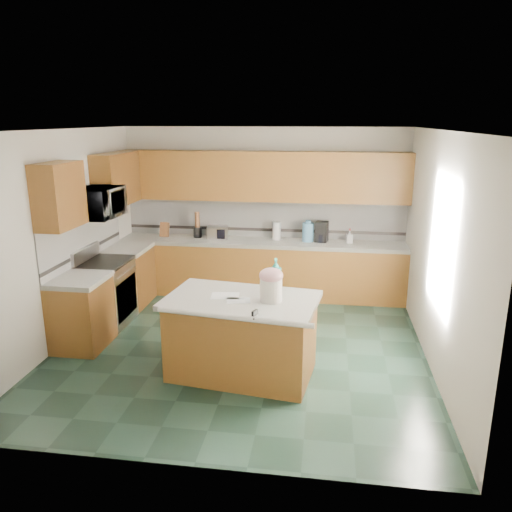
# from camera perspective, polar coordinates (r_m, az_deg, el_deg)

# --- Properties ---
(floor) EXTENTS (4.60, 4.60, 0.00)m
(floor) POSITION_cam_1_polar(r_m,az_deg,el_deg) (6.49, -1.78, -10.34)
(floor) COLOR black
(floor) RESTS_ON ground
(ceiling) EXTENTS (4.60, 4.60, 0.00)m
(ceiling) POSITION_cam_1_polar(r_m,az_deg,el_deg) (5.85, -2.00, 14.21)
(ceiling) COLOR white
(ceiling) RESTS_ON ground
(wall_back) EXTENTS (4.60, 0.04, 2.70)m
(wall_back) POSITION_cam_1_polar(r_m,az_deg,el_deg) (8.27, 0.91, 5.19)
(wall_back) COLOR beige
(wall_back) RESTS_ON ground
(wall_front) EXTENTS (4.60, 0.04, 2.70)m
(wall_front) POSITION_cam_1_polar(r_m,az_deg,el_deg) (3.88, -7.88, -7.08)
(wall_front) COLOR beige
(wall_front) RESTS_ON ground
(wall_left) EXTENTS (0.04, 4.60, 2.70)m
(wall_left) POSITION_cam_1_polar(r_m,az_deg,el_deg) (6.82, -21.47, 1.87)
(wall_left) COLOR beige
(wall_left) RESTS_ON ground
(wall_right) EXTENTS (0.04, 4.60, 2.70)m
(wall_right) POSITION_cam_1_polar(r_m,az_deg,el_deg) (6.08, 20.18, 0.44)
(wall_right) COLOR beige
(wall_right) RESTS_ON ground
(back_base_cab) EXTENTS (4.60, 0.60, 0.86)m
(back_base_cab) POSITION_cam_1_polar(r_m,az_deg,el_deg) (8.18, 0.60, -1.56)
(back_base_cab) COLOR black
(back_base_cab) RESTS_ON ground
(back_countertop) EXTENTS (4.60, 0.64, 0.06)m
(back_countertop) POSITION_cam_1_polar(r_m,az_deg,el_deg) (8.06, 0.61, 1.56)
(back_countertop) COLOR silver
(back_countertop) RESTS_ON back_base_cab
(back_upper_cab) EXTENTS (4.60, 0.33, 0.78)m
(back_upper_cab) POSITION_cam_1_polar(r_m,az_deg,el_deg) (8.01, 0.76, 9.11)
(back_upper_cab) COLOR black
(back_upper_cab) RESTS_ON wall_back
(back_backsplash) EXTENTS (4.60, 0.02, 0.63)m
(back_backsplash) POSITION_cam_1_polar(r_m,az_deg,el_deg) (8.26, 0.88, 4.36)
(back_backsplash) COLOR silver
(back_backsplash) RESTS_ON back_countertop
(back_accent_band) EXTENTS (4.60, 0.01, 0.05)m
(back_accent_band) POSITION_cam_1_polar(r_m,az_deg,el_deg) (8.30, 0.87, 3.03)
(back_accent_band) COLOR black
(back_accent_band) RESTS_ON back_countertop
(left_base_cab_rear) EXTENTS (0.60, 0.82, 0.86)m
(left_base_cab_rear) POSITION_cam_1_polar(r_m,az_deg,el_deg) (8.03, -14.39, -2.39)
(left_base_cab_rear) COLOR black
(left_base_cab_rear) RESTS_ON ground
(left_counter_rear) EXTENTS (0.64, 0.82, 0.06)m
(left_counter_rear) POSITION_cam_1_polar(r_m,az_deg,el_deg) (7.91, -14.61, 0.78)
(left_counter_rear) COLOR silver
(left_counter_rear) RESTS_ON left_base_cab_rear
(left_base_cab_front) EXTENTS (0.60, 0.72, 0.86)m
(left_base_cab_front) POSITION_cam_1_polar(r_m,az_deg,el_deg) (6.73, -19.30, -6.30)
(left_base_cab_front) COLOR black
(left_base_cab_front) RESTS_ON ground
(left_counter_front) EXTENTS (0.64, 0.72, 0.06)m
(left_counter_front) POSITION_cam_1_polar(r_m,az_deg,el_deg) (6.58, -19.65, -2.58)
(left_counter_front) COLOR silver
(left_counter_front) RESTS_ON left_base_cab_front
(left_backsplash) EXTENTS (0.02, 2.30, 0.63)m
(left_backsplash) POSITION_cam_1_polar(r_m,az_deg,el_deg) (7.30, -19.08, 2.01)
(left_backsplash) COLOR silver
(left_backsplash) RESTS_ON wall_left
(left_accent_band) EXTENTS (0.01, 2.30, 0.05)m
(left_accent_band) POSITION_cam_1_polar(r_m,az_deg,el_deg) (7.34, -18.91, 0.53)
(left_accent_band) COLOR black
(left_accent_band) RESTS_ON wall_left
(left_upper_cab_rear) EXTENTS (0.33, 1.09, 0.78)m
(left_upper_cab_rear) POSITION_cam_1_polar(r_m,az_deg,el_deg) (7.90, -15.67, 8.45)
(left_upper_cab_rear) COLOR black
(left_upper_cab_rear) RESTS_ON wall_left
(left_upper_cab_front) EXTENTS (0.33, 0.72, 0.78)m
(left_upper_cab_front) POSITION_cam_1_polar(r_m,az_deg,el_deg) (6.42, -21.58, 6.45)
(left_upper_cab_front) COLOR black
(left_upper_cab_front) RESTS_ON wall_left
(range_body) EXTENTS (0.60, 0.76, 0.88)m
(range_body) POSITION_cam_1_polar(r_m,az_deg,el_deg) (7.35, -16.71, -4.17)
(range_body) COLOR #B7B7BC
(range_body) RESTS_ON ground
(range_oven_door) EXTENTS (0.02, 0.68, 0.55)m
(range_oven_door) POSITION_cam_1_polar(r_m,az_deg,el_deg) (7.25, -14.59, -4.62)
(range_oven_door) COLOR black
(range_oven_door) RESTS_ON range_body
(range_cooktop) EXTENTS (0.62, 0.78, 0.04)m
(range_cooktop) POSITION_cam_1_polar(r_m,az_deg,el_deg) (7.21, -16.99, -0.72)
(range_cooktop) COLOR black
(range_cooktop) RESTS_ON range_body
(range_handle) EXTENTS (0.02, 0.66, 0.02)m
(range_handle) POSITION_cam_1_polar(r_m,az_deg,el_deg) (7.12, -14.58, -1.76)
(range_handle) COLOR #B7B7BC
(range_handle) RESTS_ON range_body
(range_backguard) EXTENTS (0.06, 0.76, 0.18)m
(range_backguard) POSITION_cam_1_polar(r_m,az_deg,el_deg) (7.29, -18.91, 0.27)
(range_backguard) COLOR #B7B7BC
(range_backguard) RESTS_ON range_body
(microwave) EXTENTS (0.50, 0.73, 0.41)m
(microwave) POSITION_cam_1_polar(r_m,az_deg,el_deg) (7.04, -17.52, 5.80)
(microwave) COLOR #B7B7BC
(microwave) RESTS_ON wall_left
(island_base) EXTENTS (1.66, 1.09, 0.86)m
(island_base) POSITION_cam_1_polar(r_m,az_deg,el_deg) (5.70, -1.63, -9.42)
(island_base) COLOR black
(island_base) RESTS_ON ground
(island_top) EXTENTS (1.77, 1.20, 0.06)m
(island_top) POSITION_cam_1_polar(r_m,az_deg,el_deg) (5.52, -1.66, -5.09)
(island_top) COLOR silver
(island_top) RESTS_ON island_base
(island_bullnose) EXTENTS (1.65, 0.28, 0.06)m
(island_bullnose) POSITION_cam_1_polar(r_m,az_deg,el_deg) (5.07, -2.62, -7.02)
(island_bullnose) COLOR silver
(island_bullnose) RESTS_ON island_base
(treat_jar) EXTENTS (0.27, 0.27, 0.25)m
(treat_jar) POSITION_cam_1_polar(r_m,az_deg,el_deg) (5.38, 1.73, -3.90)
(treat_jar) COLOR silver
(treat_jar) RESTS_ON island_top
(treat_jar_lid) EXTENTS (0.26, 0.26, 0.16)m
(treat_jar_lid) POSITION_cam_1_polar(r_m,az_deg,el_deg) (5.32, 1.75, -2.23)
(treat_jar_lid) COLOR pink
(treat_jar_lid) RESTS_ON treat_jar
(treat_jar_knob) EXTENTS (0.09, 0.03, 0.03)m
(treat_jar_knob) POSITION_cam_1_polar(r_m,az_deg,el_deg) (5.31, 1.75, -1.68)
(treat_jar_knob) COLOR tan
(treat_jar_knob) RESTS_ON treat_jar_lid
(treat_jar_knob_end_l) EXTENTS (0.05, 0.05, 0.05)m
(treat_jar_knob_end_l) POSITION_cam_1_polar(r_m,az_deg,el_deg) (5.31, 1.29, -1.66)
(treat_jar_knob_end_l) COLOR tan
(treat_jar_knob_end_l) RESTS_ON treat_jar_lid
(treat_jar_knob_end_r) EXTENTS (0.05, 0.05, 0.05)m
(treat_jar_knob_end_r) POSITION_cam_1_polar(r_m,az_deg,el_deg) (5.30, 2.22, -1.70)
(treat_jar_knob_end_r) COLOR tan
(treat_jar_knob_end_r) RESTS_ON treat_jar_lid
(soap_bottle_island) EXTENTS (0.16, 0.16, 0.39)m
(soap_bottle_island) POSITION_cam_1_polar(r_m,az_deg,el_deg) (5.64, 2.26, -2.20)
(soap_bottle_island) COLOR teal
(soap_bottle_island) RESTS_ON island_top
(paper_sheet_a) EXTENTS (0.28, 0.23, 0.00)m
(paper_sheet_a) POSITION_cam_1_polar(r_m,az_deg,el_deg) (5.43, -2.02, -5.10)
(paper_sheet_a) COLOR white
(paper_sheet_a) RESTS_ON island_top
(paper_sheet_b) EXTENTS (0.34, 0.27, 0.00)m
(paper_sheet_b) POSITION_cam_1_polar(r_m,az_deg,el_deg) (5.58, -3.55, -4.55)
(paper_sheet_b) COLOR white
(paper_sheet_b) RESTS_ON island_top
(clamp_body) EXTENTS (0.06, 0.09, 0.08)m
(clamp_body) POSITION_cam_1_polar(r_m,az_deg,el_deg) (5.04, -0.12, -6.66)
(clamp_body) COLOR black
(clamp_body) RESTS_ON island_top
(clamp_handle) EXTENTS (0.01, 0.06, 0.01)m
(clamp_handle) POSITION_cam_1_polar(r_m,az_deg,el_deg) (5.00, -0.21, -7.10)
(clamp_handle) COLOR black
(clamp_handle) RESTS_ON island_top
(knife_block) EXTENTS (0.13, 0.18, 0.26)m
(knife_block) POSITION_cam_1_polar(r_m,az_deg,el_deg) (8.44, -10.41, 2.98)
(knife_block) COLOR #472814
(knife_block) RESTS_ON back_countertop
(utensil_crock) EXTENTS (0.14, 0.14, 0.17)m
(utensil_crock) POSITION_cam_1_polar(r_m,az_deg,el_deg) (8.31, -6.69, 2.71)
(utensil_crock) COLOR black
(utensil_crock) RESTS_ON back_countertop
(utensil_bundle) EXTENTS (0.08, 0.08, 0.25)m
(utensil_bundle) POSITION_cam_1_polar(r_m,az_deg,el_deg) (8.27, -6.74, 4.15)
(utensil_bundle) COLOR #472814
(utensil_bundle) RESTS_ON utensil_crock
(toaster_oven) EXTENTS (0.37, 0.29, 0.19)m
(toaster_oven) POSITION_cam_1_polar(r_m,az_deg,el_deg) (8.20, -4.44, 2.68)
(toaster_oven) COLOR #B7B7BC
(toaster_oven) RESTS_ON back_countertop
(toaster_oven_door) EXTENTS (0.30, 0.01, 0.15)m
(toaster_oven_door) POSITION_cam_1_polar(r_m,az_deg,el_deg) (8.10, -4.60, 2.51)
(toaster_oven_door) COLOR black
(toaster_oven_door) RESTS_ON toaster_oven
(paper_towel) EXTENTS (0.13, 0.13, 0.30)m
(paper_towel) POSITION_cam_1_polar(r_m,az_deg,el_deg) (8.09, 2.37, 2.90)
(paper_towel) COLOR white
(paper_towel) RESTS_ON back_countertop
(paper_towel_base) EXTENTS (0.20, 0.20, 0.01)m
(paper_towel_base) POSITION_cam_1_polar(r_m,az_deg,el_deg) (8.12, 2.36, 1.93)
(paper_towel_base) COLOR #B7B7BC
(paper_towel_base) RESTS_ON back_countertop
(water_jug) EXTENTS (0.18, 0.18, 0.30)m
(water_jug) POSITION_cam_1_polar(r_m,az_deg,el_deg) (8.02, 5.95, 2.72)
(water_jug) COLOR #528BB6
(water_jug) RESTS_ON back_countertop
(water_jug_neck) EXTENTS (0.09, 0.09, 0.04)m
(water_jug_neck) POSITION_cam_1_polar(r_m,az_deg,el_deg) (7.98, 5.98, 3.92)
(water_jug_neck) COLOR #528BB6
(water_jug_neck) RESTS_ON water_jug
(coffee_maker) EXTENTS (0.22, 0.24, 0.32)m
(coffee_maker) POSITION_cam_1_polar(r_m,az_deg,el_deg) (8.03, 7.51, 2.77)
(coffee_maker) COLOR black
(coffee_maker) RESTS_ON back_countertop
(coffee_carafe) EXTENTS (0.13, 0.13, 0.13)m
(coffee_carafe) POSITION_cam_1_polar(r_m,az_deg,el_deg) (8.00, 7.48, 2.04)
(coffee_carafe) COLOR black
(coffee_carafe) RESTS_ON back_countertop
(soap_bottle_back) EXTENTS (0.10, 0.10, 0.20)m
(soap_bottle_back) POSITION_cam_1_polar(r_m,az_deg,el_deg) (8.02, 10.64, 2.19)
(soap_bottle_back) COLOR white
(soap_bottle_back) RESTS_ON back_countertop
(soap_back_cap) EXTENTS (0.02, 0.02, 0.03)m
(soap_back_cap) POSITION_cam_1_polar(r_m,az_deg,el_deg) (8.00, 10.68, 2.99)
(soap_back_cap) COLOR red
(soap_back_cap) RESTS_ON soap_bottle_back
(window_light_proxy) EXTENTS (0.02, 1.40, 1.10)m
(window_light_proxy) POSITION_cam_1_polar(r_m,az_deg,el_deg) (5.85, 20.41, 1.37)
(window_light_proxy) COLOR white
(window_light_proxy) RESTS_ON wall_right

